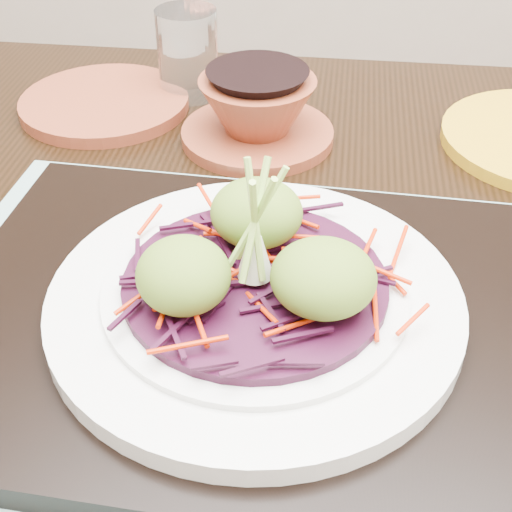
{
  "coord_description": "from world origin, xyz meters",
  "views": [
    {
      "loc": [
        -0.08,
        -0.47,
        1.12
      ],
      "look_at": [
        -0.09,
        -0.1,
        0.83
      ],
      "focal_mm": 50.0,
      "sensor_mm": 36.0,
      "label": 1
    }
  ],
  "objects_px": {
    "dining_table": "(280,366)",
    "water_glass": "(188,53)",
    "white_plate": "(255,299)",
    "terracotta_side_plate": "(105,103)",
    "terracotta_bowl_set": "(257,114)",
    "serving_tray": "(255,319)"
  },
  "relations": [
    {
      "from": "dining_table",
      "to": "water_glass",
      "type": "distance_m",
      "value": 0.36
    },
    {
      "from": "white_plate",
      "to": "water_glass",
      "type": "xyz_separation_m",
      "value": [
        -0.08,
        0.38,
        0.01
      ]
    },
    {
      "from": "terracotta_side_plate",
      "to": "terracotta_bowl_set",
      "type": "height_order",
      "value": "terracotta_bowl_set"
    },
    {
      "from": "dining_table",
      "to": "serving_tray",
      "type": "relative_size",
      "value": 3.15
    },
    {
      "from": "dining_table",
      "to": "terracotta_bowl_set",
      "type": "height_order",
      "value": "terracotta_bowl_set"
    },
    {
      "from": "serving_tray",
      "to": "white_plate",
      "type": "height_order",
      "value": "white_plate"
    },
    {
      "from": "serving_tray",
      "to": "dining_table",
      "type": "bearing_deg",
      "value": 82.35
    },
    {
      "from": "dining_table",
      "to": "water_glass",
      "type": "relative_size",
      "value": 14.31
    },
    {
      "from": "water_glass",
      "to": "white_plate",
      "type": "bearing_deg",
      "value": -77.47
    },
    {
      "from": "terracotta_side_plate",
      "to": "dining_table",
      "type": "bearing_deg",
      "value": -55.04
    },
    {
      "from": "serving_tray",
      "to": "white_plate",
      "type": "xyz_separation_m",
      "value": [
        0.0,
        0.0,
        0.02
      ]
    },
    {
      "from": "terracotta_side_plate",
      "to": "water_glass",
      "type": "height_order",
      "value": "water_glass"
    },
    {
      "from": "dining_table",
      "to": "white_plate",
      "type": "xyz_separation_m",
      "value": [
        -0.02,
        -0.07,
        0.14
      ]
    },
    {
      "from": "white_plate",
      "to": "terracotta_bowl_set",
      "type": "distance_m",
      "value": 0.27
    },
    {
      "from": "dining_table",
      "to": "serving_tray",
      "type": "height_order",
      "value": "serving_tray"
    },
    {
      "from": "water_glass",
      "to": "terracotta_bowl_set",
      "type": "xyz_separation_m",
      "value": [
        0.08,
        -0.1,
        -0.02
      ]
    },
    {
      "from": "white_plate",
      "to": "terracotta_bowl_set",
      "type": "xyz_separation_m",
      "value": [
        -0.01,
        0.27,
        -0.0
      ]
    },
    {
      "from": "white_plate",
      "to": "terracotta_side_plate",
      "type": "distance_m",
      "value": 0.38
    },
    {
      "from": "terracotta_bowl_set",
      "to": "terracotta_side_plate",
      "type": "bearing_deg",
      "value": 159.05
    },
    {
      "from": "serving_tray",
      "to": "terracotta_bowl_set",
      "type": "relative_size",
      "value": 2.73
    },
    {
      "from": "terracotta_bowl_set",
      "to": "white_plate",
      "type": "bearing_deg",
      "value": -88.66
    },
    {
      "from": "serving_tray",
      "to": "terracotta_bowl_set",
      "type": "bearing_deg",
      "value": 99.28
    }
  ]
}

